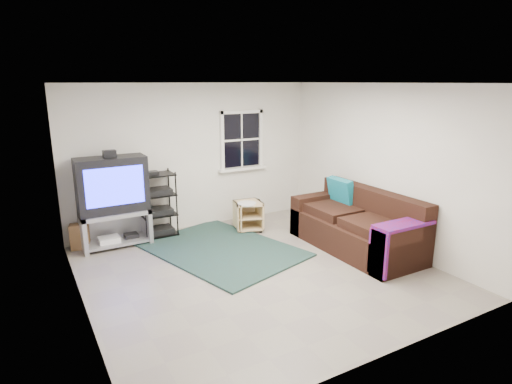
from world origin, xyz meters
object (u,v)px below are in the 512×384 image
tv_unit (113,194)px  side_table_right (248,214)px  side_table_left (248,214)px  sofa (357,227)px  av_rack (158,209)px

tv_unit → side_table_right: bearing=-9.9°
side_table_left → sofa: sofa is taller
sofa → side_table_left: bearing=123.0°
tv_unit → side_table_right: size_ratio=2.65×
av_rack → side_table_left: 1.59m
av_rack → sofa: size_ratio=0.51×
side_table_right → sofa: 1.98m
av_rack → side_table_right: bearing=-16.6°
tv_unit → sofa: 3.96m
side_table_right → sofa: (1.09, -1.66, 0.06)m
av_rack → side_table_right: size_ratio=1.93×
av_rack → tv_unit: bearing=-175.3°
side_table_left → side_table_right: bearing=-83.3°
tv_unit → av_rack: 0.83m
tv_unit → sofa: size_ratio=0.70×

